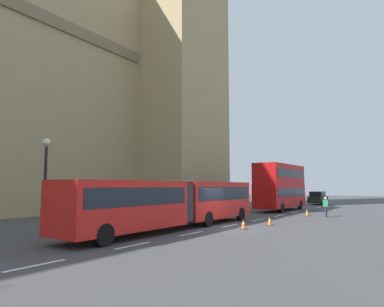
# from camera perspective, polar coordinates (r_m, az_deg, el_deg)

# --- Properties ---
(ground_plane) EXTENTS (160.00, 160.00, 0.00)m
(ground_plane) POSITION_cam_1_polar(r_m,az_deg,el_deg) (22.46, 5.30, -12.14)
(ground_plane) COLOR #424244
(lane_centre_marking) EXTENTS (39.00, 0.16, 0.01)m
(lane_centre_marking) POSITION_cam_1_polar(r_m,az_deg,el_deg) (27.42, 10.99, -10.83)
(lane_centre_marking) COLOR silver
(lane_centre_marking) RESTS_ON ground_plane
(articulated_bus) EXTENTS (16.37, 2.54, 2.90)m
(articulated_bus) POSITION_cam_1_polar(r_m,az_deg,el_deg) (21.27, -2.84, -7.81)
(articulated_bus) COLOR red
(articulated_bus) RESTS_ON ground_plane
(double_decker_bus) EXTENTS (9.49, 2.54, 4.90)m
(double_decker_bus) POSITION_cam_1_polar(r_m,az_deg,el_deg) (38.10, 14.58, -5.15)
(double_decker_bus) COLOR #B20F0F
(double_decker_bus) RESTS_ON ground_plane
(sedan_lead) EXTENTS (4.40, 1.86, 1.85)m
(sedan_lead) POSITION_cam_1_polar(r_m,az_deg,el_deg) (51.91, 20.33, -7.00)
(sedan_lead) COLOR black
(sedan_lead) RESTS_ON ground_plane
(traffic_cone_west) EXTENTS (0.36, 0.36, 0.58)m
(traffic_cone_west) POSITION_cam_1_polar(r_m,az_deg,el_deg) (21.53, 8.59, -11.63)
(traffic_cone_west) COLOR black
(traffic_cone_west) RESTS_ON ground_plane
(traffic_cone_middle) EXTENTS (0.36, 0.36, 0.58)m
(traffic_cone_middle) POSITION_cam_1_polar(r_m,az_deg,el_deg) (23.79, 12.86, -10.96)
(traffic_cone_middle) COLOR black
(traffic_cone_middle) RESTS_ON ground_plane
(traffic_cone_east) EXTENTS (0.36, 0.36, 0.58)m
(traffic_cone_east) POSITION_cam_1_polar(r_m,az_deg,el_deg) (32.03, 18.69, -9.36)
(traffic_cone_east) COLOR black
(traffic_cone_east) RESTS_ON ground_plane
(street_lamp) EXTENTS (0.44, 0.44, 5.27)m
(street_lamp) POSITION_cam_1_polar(r_m,az_deg,el_deg) (20.51, -23.35, -3.80)
(street_lamp) COLOR black
(street_lamp) RESTS_ON ground_plane
(pedestrian_near_cones) EXTENTS (0.36, 0.41, 1.69)m
(pedestrian_near_cones) POSITION_cam_1_polar(r_m,az_deg,el_deg) (31.68, 21.46, -8.17)
(pedestrian_near_cones) COLOR #262D4C
(pedestrian_near_cones) RESTS_ON ground_plane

